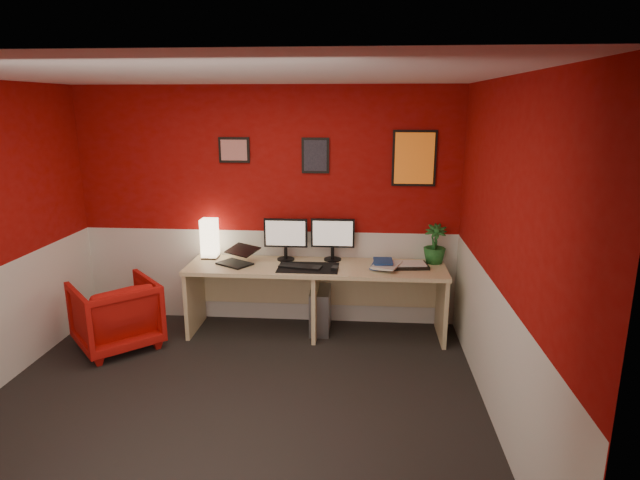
{
  "coord_description": "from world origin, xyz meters",
  "views": [
    {
      "loc": [
        1.0,
        -3.68,
        2.31
      ],
      "look_at": [
        0.6,
        1.21,
        1.05
      ],
      "focal_mm": 29.82,
      "sensor_mm": 36.0,
      "label": 1
    }
  ],
  "objects_px": {
    "laptop": "(234,254)",
    "monitor_right": "(333,233)",
    "shoji_lamp": "(210,240)",
    "desk": "(316,300)",
    "armchair": "(116,314)",
    "monitor_left": "(285,233)",
    "potted_plant": "(435,244)",
    "pc_tower": "(320,310)",
    "zen_tray": "(410,265)"
  },
  "relations": [
    {
      "from": "shoji_lamp",
      "to": "laptop",
      "type": "bearing_deg",
      "value": -34.78
    },
    {
      "from": "shoji_lamp",
      "to": "potted_plant",
      "type": "xyz_separation_m",
      "value": [
        2.33,
        0.01,
        0.0
      ]
    },
    {
      "from": "shoji_lamp",
      "to": "laptop",
      "type": "xyz_separation_m",
      "value": [
        0.31,
        -0.22,
        -0.09
      ]
    },
    {
      "from": "laptop",
      "to": "monitor_left",
      "type": "xyz_separation_m",
      "value": [
        0.49,
        0.21,
        0.18
      ]
    },
    {
      "from": "desk",
      "to": "armchair",
      "type": "relative_size",
      "value": 3.54
    },
    {
      "from": "desk",
      "to": "monitor_right",
      "type": "relative_size",
      "value": 4.48
    },
    {
      "from": "monitor_right",
      "to": "pc_tower",
      "type": "distance_m",
      "value": 0.81
    },
    {
      "from": "shoji_lamp",
      "to": "monitor_left",
      "type": "distance_m",
      "value": 0.81
    },
    {
      "from": "laptop",
      "to": "pc_tower",
      "type": "height_order",
      "value": "laptop"
    },
    {
      "from": "shoji_lamp",
      "to": "zen_tray",
      "type": "bearing_deg",
      "value": -4.26
    },
    {
      "from": "zen_tray",
      "to": "potted_plant",
      "type": "xyz_separation_m",
      "value": [
        0.26,
        0.16,
        0.19
      ]
    },
    {
      "from": "shoji_lamp",
      "to": "desk",
      "type": "bearing_deg",
      "value": -9.55
    },
    {
      "from": "pc_tower",
      "to": "potted_plant",
      "type": "bearing_deg",
      "value": 5.05
    },
    {
      "from": "laptop",
      "to": "potted_plant",
      "type": "distance_m",
      "value": 2.03
    },
    {
      "from": "monitor_right",
      "to": "armchair",
      "type": "height_order",
      "value": "monitor_right"
    },
    {
      "from": "laptop",
      "to": "zen_tray",
      "type": "bearing_deg",
      "value": 35.25
    },
    {
      "from": "laptop",
      "to": "potted_plant",
      "type": "bearing_deg",
      "value": 39.52
    },
    {
      "from": "potted_plant",
      "to": "monitor_right",
      "type": "bearing_deg",
      "value": 178.78
    },
    {
      "from": "laptop",
      "to": "zen_tray",
      "type": "distance_m",
      "value": 1.77
    },
    {
      "from": "desk",
      "to": "potted_plant",
      "type": "distance_m",
      "value": 1.34
    },
    {
      "from": "zen_tray",
      "to": "monitor_right",
      "type": "bearing_deg",
      "value": 166.93
    },
    {
      "from": "zen_tray",
      "to": "pc_tower",
      "type": "bearing_deg",
      "value": 176.93
    },
    {
      "from": "laptop",
      "to": "monitor_right",
      "type": "height_order",
      "value": "monitor_right"
    },
    {
      "from": "zen_tray",
      "to": "pc_tower",
      "type": "xyz_separation_m",
      "value": [
        -0.9,
        0.05,
        -0.52
      ]
    },
    {
      "from": "laptop",
      "to": "monitor_right",
      "type": "distance_m",
      "value": 1.03
    },
    {
      "from": "shoji_lamp",
      "to": "monitor_left",
      "type": "bearing_deg",
      "value": -0.33
    },
    {
      "from": "pc_tower",
      "to": "armchair",
      "type": "xyz_separation_m",
      "value": [
        -1.94,
        -0.55,
        0.11
      ]
    },
    {
      "from": "shoji_lamp",
      "to": "laptop",
      "type": "height_order",
      "value": "shoji_lamp"
    },
    {
      "from": "monitor_left",
      "to": "pc_tower",
      "type": "relative_size",
      "value": 1.29
    },
    {
      "from": "shoji_lamp",
      "to": "monitor_right",
      "type": "bearing_deg",
      "value": 1.22
    },
    {
      "from": "desk",
      "to": "armchair",
      "type": "bearing_deg",
      "value": -166.32
    },
    {
      "from": "desk",
      "to": "laptop",
      "type": "height_order",
      "value": "laptop"
    },
    {
      "from": "laptop",
      "to": "desk",
      "type": "bearing_deg",
      "value": 34.99
    },
    {
      "from": "monitor_left",
      "to": "monitor_right",
      "type": "xyz_separation_m",
      "value": [
        0.49,
        0.03,
        0.0
      ]
    },
    {
      "from": "monitor_right",
      "to": "zen_tray",
      "type": "xyz_separation_m",
      "value": [
        0.78,
        -0.18,
        -0.28
      ]
    },
    {
      "from": "shoji_lamp",
      "to": "laptop",
      "type": "relative_size",
      "value": 1.21
    },
    {
      "from": "monitor_left",
      "to": "zen_tray",
      "type": "relative_size",
      "value": 1.66
    },
    {
      "from": "desk",
      "to": "zen_tray",
      "type": "distance_m",
      "value": 1.01
    },
    {
      "from": "monitor_left",
      "to": "pc_tower",
      "type": "xyz_separation_m",
      "value": [
        0.37,
        -0.1,
        -0.8
      ]
    },
    {
      "from": "monitor_left",
      "to": "monitor_right",
      "type": "distance_m",
      "value": 0.49
    },
    {
      "from": "monitor_left",
      "to": "zen_tray",
      "type": "xyz_separation_m",
      "value": [
        1.27,
        -0.15,
        -0.28
      ]
    },
    {
      "from": "shoji_lamp",
      "to": "armchair",
      "type": "height_order",
      "value": "shoji_lamp"
    },
    {
      "from": "monitor_right",
      "to": "potted_plant",
      "type": "distance_m",
      "value": 1.04
    },
    {
      "from": "desk",
      "to": "armchair",
      "type": "height_order",
      "value": "desk"
    },
    {
      "from": "monitor_left",
      "to": "shoji_lamp",
      "type": "bearing_deg",
      "value": 179.67
    },
    {
      "from": "shoji_lamp",
      "to": "zen_tray",
      "type": "xyz_separation_m",
      "value": [
        2.07,
        -0.15,
        -0.18
      ]
    },
    {
      "from": "laptop",
      "to": "zen_tray",
      "type": "relative_size",
      "value": 0.94
    },
    {
      "from": "shoji_lamp",
      "to": "monitor_right",
      "type": "height_order",
      "value": "monitor_right"
    },
    {
      "from": "desk",
      "to": "laptop",
      "type": "xyz_separation_m",
      "value": [
        -0.82,
        -0.02,
        0.47
      ]
    },
    {
      "from": "desk",
      "to": "monitor_left",
      "type": "relative_size",
      "value": 4.48
    }
  ]
}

